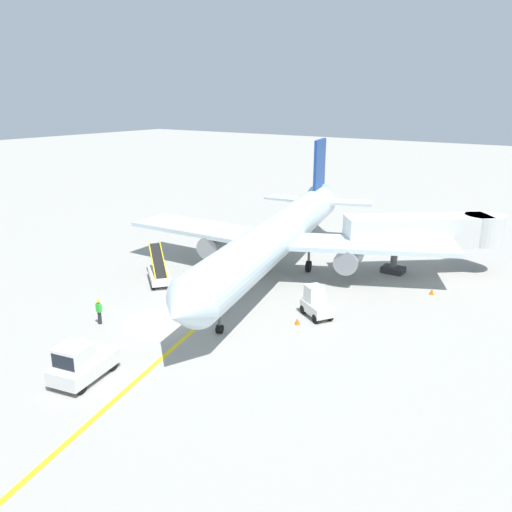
{
  "coord_description": "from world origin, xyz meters",
  "views": [
    {
      "loc": [
        22.92,
        -21.96,
        14.3
      ],
      "look_at": [
        1.41,
        9.09,
        2.5
      ],
      "focal_mm": 36.01,
      "sensor_mm": 36.0,
      "label": 1
    }
  ],
  "objects_px": {
    "safety_cone_nose_right": "(432,292)",
    "pushback_tug": "(81,363)",
    "baggage_cart_loaded": "(199,305)",
    "ground_crew_marshaller": "(99,311)",
    "baggage_tug_near_wing": "(316,303)",
    "airliner": "(279,235)",
    "safety_cone_nose_left": "(297,321)",
    "jet_bridge": "(433,231)",
    "belt_loader_forward_hold": "(159,273)"
  },
  "relations": [
    {
      "from": "baggage_tug_near_wing",
      "to": "ground_crew_marshaller",
      "type": "relative_size",
      "value": 1.6
    },
    {
      "from": "pushback_tug",
      "to": "baggage_cart_loaded",
      "type": "distance_m",
      "value": 10.51
    },
    {
      "from": "baggage_cart_loaded",
      "to": "jet_bridge",
      "type": "bearing_deg",
      "value": 58.99
    },
    {
      "from": "safety_cone_nose_right",
      "to": "pushback_tug",
      "type": "bearing_deg",
      "value": -116.64
    },
    {
      "from": "jet_bridge",
      "to": "baggage_cart_loaded",
      "type": "height_order",
      "value": "jet_bridge"
    },
    {
      "from": "pushback_tug",
      "to": "safety_cone_nose_left",
      "type": "bearing_deg",
      "value": 65.1
    },
    {
      "from": "baggage_cart_loaded",
      "to": "baggage_tug_near_wing",
      "type": "bearing_deg",
      "value": 28.48
    },
    {
      "from": "ground_crew_marshaller",
      "to": "pushback_tug",
      "type": "bearing_deg",
      "value": -46.22
    },
    {
      "from": "baggage_tug_near_wing",
      "to": "airliner",
      "type": "bearing_deg",
      "value": 138.55
    },
    {
      "from": "airliner",
      "to": "jet_bridge",
      "type": "bearing_deg",
      "value": 37.52
    },
    {
      "from": "baggage_tug_near_wing",
      "to": "belt_loader_forward_hold",
      "type": "xyz_separation_m",
      "value": [
        -13.51,
        -1.21,
        -0.15
      ]
    },
    {
      "from": "airliner",
      "to": "baggage_tug_near_wing",
      "type": "bearing_deg",
      "value": -41.45
    },
    {
      "from": "jet_bridge",
      "to": "baggage_tug_near_wing",
      "type": "relative_size",
      "value": 4.2
    },
    {
      "from": "airliner",
      "to": "belt_loader_forward_hold",
      "type": "bearing_deg",
      "value": -133.8
    },
    {
      "from": "belt_loader_forward_hold",
      "to": "baggage_tug_near_wing",
      "type": "bearing_deg",
      "value": 5.13
    },
    {
      "from": "jet_bridge",
      "to": "pushback_tug",
      "type": "height_order",
      "value": "jet_bridge"
    },
    {
      "from": "baggage_cart_loaded",
      "to": "safety_cone_nose_right",
      "type": "distance_m",
      "value": 17.47
    },
    {
      "from": "belt_loader_forward_hold",
      "to": "ground_crew_marshaller",
      "type": "bearing_deg",
      "value": -72.61
    },
    {
      "from": "pushback_tug",
      "to": "safety_cone_nose_left",
      "type": "relative_size",
      "value": 8.9
    },
    {
      "from": "pushback_tug",
      "to": "baggage_tug_near_wing",
      "type": "height_order",
      "value": "pushback_tug"
    },
    {
      "from": "airliner",
      "to": "safety_cone_nose_left",
      "type": "relative_size",
      "value": 79.3
    },
    {
      "from": "jet_bridge",
      "to": "ground_crew_marshaller",
      "type": "xyz_separation_m",
      "value": [
        -14.55,
        -22.89,
        -2.63
      ]
    },
    {
      "from": "ground_crew_marshaller",
      "to": "belt_loader_forward_hold",
      "type": "bearing_deg",
      "value": 107.39
    },
    {
      "from": "baggage_tug_near_wing",
      "to": "safety_cone_nose_left",
      "type": "height_order",
      "value": "baggage_tug_near_wing"
    },
    {
      "from": "pushback_tug",
      "to": "ground_crew_marshaller",
      "type": "bearing_deg",
      "value": 133.78
    },
    {
      "from": "belt_loader_forward_hold",
      "to": "ground_crew_marshaller",
      "type": "distance_m",
      "value": 8.32
    },
    {
      "from": "belt_loader_forward_hold",
      "to": "jet_bridge",
      "type": "bearing_deg",
      "value": 41.28
    },
    {
      "from": "airliner",
      "to": "safety_cone_nose_left",
      "type": "bearing_deg",
      "value": -50.73
    },
    {
      "from": "belt_loader_forward_hold",
      "to": "baggage_cart_loaded",
      "type": "bearing_deg",
      "value": -21.92
    },
    {
      "from": "jet_bridge",
      "to": "ground_crew_marshaller",
      "type": "distance_m",
      "value": 27.26
    },
    {
      "from": "belt_loader_forward_hold",
      "to": "safety_cone_nose_right",
      "type": "xyz_separation_m",
      "value": [
        18.84,
        9.73,
        -0.56
      ]
    },
    {
      "from": "baggage_cart_loaded",
      "to": "ground_crew_marshaller",
      "type": "relative_size",
      "value": 2.26
    },
    {
      "from": "pushback_tug",
      "to": "jet_bridge",
      "type": "bearing_deg",
      "value": 71.02
    },
    {
      "from": "jet_bridge",
      "to": "baggage_tug_near_wing",
      "type": "height_order",
      "value": "jet_bridge"
    },
    {
      "from": "jet_bridge",
      "to": "baggage_cart_loaded",
      "type": "distance_m",
      "value": 20.72
    },
    {
      "from": "pushback_tug",
      "to": "baggage_cart_loaded",
      "type": "height_order",
      "value": "pushback_tug"
    },
    {
      "from": "jet_bridge",
      "to": "baggage_tug_near_wing",
      "type": "distance_m",
      "value": 14.43
    },
    {
      "from": "pushback_tug",
      "to": "safety_cone_nose_left",
      "type": "distance_m",
      "value": 13.72
    },
    {
      "from": "baggage_tug_near_wing",
      "to": "ground_crew_marshaller",
      "type": "distance_m",
      "value": 14.33
    },
    {
      "from": "baggage_cart_loaded",
      "to": "ground_crew_marshaller",
      "type": "bearing_deg",
      "value": -126.83
    },
    {
      "from": "jet_bridge",
      "to": "pushback_tug",
      "type": "xyz_separation_m",
      "value": [
        -9.64,
        -28.02,
        -2.55
      ]
    },
    {
      "from": "safety_cone_nose_left",
      "to": "pushback_tug",
      "type": "bearing_deg",
      "value": -114.9
    },
    {
      "from": "belt_loader_forward_hold",
      "to": "ground_crew_marshaller",
      "type": "relative_size",
      "value": 2.75
    },
    {
      "from": "airliner",
      "to": "baggage_tug_near_wing",
      "type": "height_order",
      "value": "airliner"
    },
    {
      "from": "airliner",
      "to": "baggage_cart_loaded",
      "type": "bearing_deg",
      "value": -92.06
    },
    {
      "from": "airliner",
      "to": "baggage_tug_near_wing",
      "type": "relative_size",
      "value": 12.81
    },
    {
      "from": "airliner",
      "to": "safety_cone_nose_left",
      "type": "xyz_separation_m",
      "value": [
        6.34,
        -7.75,
        -3.2
      ]
    },
    {
      "from": "jet_bridge",
      "to": "pushback_tug",
      "type": "distance_m",
      "value": 29.74
    },
    {
      "from": "ground_crew_marshaller",
      "to": "baggage_cart_loaded",
      "type": "bearing_deg",
      "value": 53.17
    },
    {
      "from": "jet_bridge",
      "to": "belt_loader_forward_hold",
      "type": "distance_m",
      "value": 22.84
    }
  ]
}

